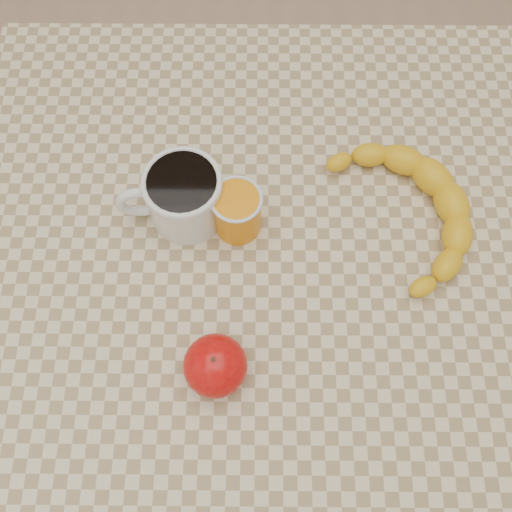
{
  "coord_description": "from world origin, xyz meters",
  "views": [
    {
      "loc": [
        0.0,
        -0.27,
        1.45
      ],
      "look_at": [
        0.0,
        0.0,
        0.77
      ],
      "focal_mm": 40.0,
      "sensor_mm": 36.0,
      "label": 1
    }
  ],
  "objects_px": {
    "coffee_mug": "(183,196)",
    "banana": "(409,211)",
    "table": "(256,283)",
    "apple": "(215,366)",
    "orange_juice_glass": "(237,212)"
  },
  "relations": [
    {
      "from": "coffee_mug",
      "to": "apple",
      "type": "bearing_deg",
      "value": -77.32
    },
    {
      "from": "coffee_mug",
      "to": "banana",
      "type": "height_order",
      "value": "coffee_mug"
    },
    {
      "from": "apple",
      "to": "banana",
      "type": "xyz_separation_m",
      "value": [
        0.25,
        0.21,
        -0.01
      ]
    },
    {
      "from": "banana",
      "to": "table",
      "type": "bearing_deg",
      "value": 179.54
    },
    {
      "from": "coffee_mug",
      "to": "banana",
      "type": "xyz_separation_m",
      "value": [
        0.3,
        -0.01,
        -0.02
      ]
    },
    {
      "from": "coffee_mug",
      "to": "banana",
      "type": "distance_m",
      "value": 0.3
    },
    {
      "from": "coffee_mug",
      "to": "banana",
      "type": "relative_size",
      "value": 0.46
    },
    {
      "from": "coffee_mug",
      "to": "orange_juice_glass",
      "type": "bearing_deg",
      "value": -15.08
    },
    {
      "from": "table",
      "to": "coffee_mug",
      "type": "height_order",
      "value": "coffee_mug"
    },
    {
      "from": "table",
      "to": "banana",
      "type": "distance_m",
      "value": 0.24
    },
    {
      "from": "orange_juice_glass",
      "to": "apple",
      "type": "height_order",
      "value": "orange_juice_glass"
    },
    {
      "from": "coffee_mug",
      "to": "apple",
      "type": "distance_m",
      "value": 0.22
    },
    {
      "from": "table",
      "to": "apple",
      "type": "xyz_separation_m",
      "value": [
        -0.05,
        -0.14,
        0.12
      ]
    },
    {
      "from": "apple",
      "to": "banana",
      "type": "relative_size",
      "value": 0.28
    },
    {
      "from": "table",
      "to": "banana",
      "type": "xyz_separation_m",
      "value": [
        0.2,
        0.06,
        0.11
      ]
    }
  ]
}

